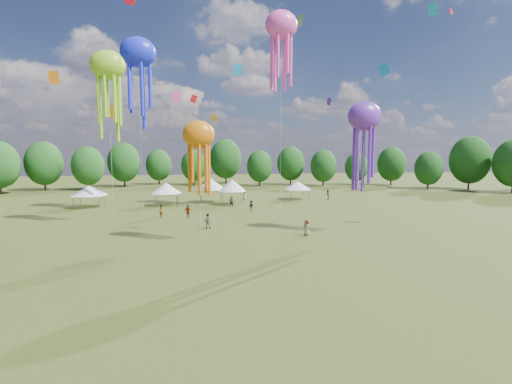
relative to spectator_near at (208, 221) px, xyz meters
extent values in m
imported|color=gray|center=(0.00, 0.00, 0.00)|extent=(1.04, 0.91, 1.80)
imported|color=gray|center=(8.52, 26.31, -0.02)|extent=(0.82, 1.00, 1.76)
imported|color=gray|center=(24.19, 23.27, 0.04)|extent=(0.91, 1.06, 1.88)
imported|color=gray|center=(7.40, 12.47, -0.12)|extent=(1.14, 0.84, 1.57)
imported|color=gray|center=(-2.29, 8.02, -0.02)|extent=(1.06, 0.51, 1.75)
imported|color=gray|center=(4.91, 17.68, -0.03)|extent=(1.69, 0.83, 1.74)
imported|color=gray|center=(-5.94, 8.76, -0.02)|extent=(0.69, 0.77, 1.76)
imported|color=gray|center=(10.27, -5.58, -0.06)|extent=(0.94, 0.97, 1.68)
cylinder|color=#47474C|center=(-20.09, 18.88, 0.06)|extent=(0.08, 0.08, 1.93)
cylinder|color=#47474C|center=(-20.09, 22.79, 0.06)|extent=(0.08, 0.08, 1.93)
cylinder|color=#47474C|center=(-16.19, 18.88, 0.06)|extent=(0.08, 0.08, 1.93)
cylinder|color=#47474C|center=(-16.19, 22.79, 0.06)|extent=(0.08, 0.08, 1.93)
cube|color=white|center=(-18.14, 20.84, 1.07)|extent=(4.31, 4.31, 0.10)
cone|color=white|center=(-18.14, 20.84, 1.95)|extent=(5.60, 5.60, 1.65)
cylinder|color=#47474C|center=(-7.55, 18.85, 0.13)|extent=(0.08, 0.08, 2.06)
cylinder|color=#47474C|center=(-7.55, 22.31, 0.13)|extent=(0.08, 0.08, 2.06)
cylinder|color=#47474C|center=(-4.10, 18.85, 0.13)|extent=(0.08, 0.08, 2.06)
cylinder|color=#47474C|center=(-4.10, 22.31, 0.13)|extent=(0.08, 0.08, 2.06)
cube|color=white|center=(-5.82, 20.58, 1.21)|extent=(3.86, 3.86, 0.10)
cone|color=white|center=(-5.82, 20.58, 2.15)|extent=(5.01, 5.01, 1.77)
cylinder|color=#47474C|center=(0.03, 21.67, 0.26)|extent=(0.08, 0.08, 2.31)
cylinder|color=#47474C|center=(0.03, 25.36, 0.26)|extent=(0.08, 0.08, 2.31)
cylinder|color=#47474C|center=(3.72, 21.67, 0.26)|extent=(0.08, 0.08, 2.31)
cylinder|color=#47474C|center=(3.72, 25.36, 0.26)|extent=(0.08, 0.08, 2.31)
cube|color=white|center=(1.87, 23.52, 1.46)|extent=(4.09, 4.09, 0.10)
cone|color=white|center=(1.87, 23.52, 2.50)|extent=(5.31, 5.31, 1.98)
cylinder|color=#47474C|center=(3.71, 18.10, 0.26)|extent=(0.08, 0.08, 2.31)
cylinder|color=#47474C|center=(3.71, 21.35, 0.26)|extent=(0.08, 0.08, 2.31)
cylinder|color=#47474C|center=(6.96, 18.10, 0.26)|extent=(0.08, 0.08, 2.31)
cylinder|color=#47474C|center=(6.96, 21.35, 0.26)|extent=(0.08, 0.08, 2.31)
cube|color=white|center=(5.33, 19.72, 1.46)|extent=(3.65, 3.65, 0.10)
cone|color=white|center=(5.33, 19.72, 2.50)|extent=(4.75, 4.75, 1.98)
cylinder|color=#47474C|center=(16.88, 23.21, 0.03)|extent=(0.08, 0.08, 1.86)
cylinder|color=#47474C|center=(16.88, 26.78, 0.03)|extent=(0.08, 0.08, 1.86)
cylinder|color=#47474C|center=(20.45, 23.21, 0.03)|extent=(0.08, 0.08, 1.86)
cylinder|color=#47474C|center=(20.45, 26.78, 0.03)|extent=(0.08, 0.08, 1.86)
cube|color=white|center=(18.67, 25.00, 1.01)|extent=(3.97, 3.97, 0.10)
cone|color=white|center=(18.67, 25.00, 1.85)|extent=(5.16, 5.16, 1.59)
ellipsoid|color=#93D423|center=(-11.13, 3.73, 18.19)|extent=(4.01, 2.80, 3.41)
cylinder|color=beige|center=(-11.13, 3.73, 8.64)|extent=(0.03, 0.03, 19.09)
ellipsoid|color=#FF4BBE|center=(12.08, 12.71, 27.19)|extent=(4.96, 3.48, 4.22)
cylinder|color=beige|center=(12.08, 12.71, 13.15)|extent=(0.03, 0.03, 28.09)
ellipsoid|color=purple|center=(16.54, -5.69, 11.85)|extent=(3.68, 2.58, 3.13)
cylinder|color=beige|center=(16.54, -5.69, 5.48)|extent=(0.03, 0.03, 12.75)
ellipsoid|color=#1B26FA|center=(-8.90, 13.86, 22.44)|extent=(5.12, 3.58, 4.35)
cylinder|color=beige|center=(-8.90, 13.86, 10.77)|extent=(0.03, 0.03, 23.34)
ellipsoid|color=orange|center=(-1.05, -6.53, 9.70)|extent=(3.11, 2.17, 2.64)
cylinder|color=beige|center=(-1.05, -6.53, 4.40)|extent=(0.03, 0.03, 10.60)
cube|color=#1A9ADE|center=(6.79, 22.79, 22.64)|extent=(1.87, 0.38, 2.22)
cube|color=#FF4BBE|center=(19.11, 34.53, 34.68)|extent=(0.76, 0.19, 0.86)
cube|color=red|center=(-1.08, 16.01, 16.41)|extent=(1.23, 0.38, 1.35)
cube|color=#1A9ADE|center=(28.38, 0.22, 25.84)|extent=(1.53, 0.74, 1.66)
cube|color=orange|center=(-15.73, 31.56, 15.82)|extent=(2.11, 0.56, 2.55)
cube|color=#93D423|center=(17.72, 21.40, 31.18)|extent=(0.31, 2.11, 2.37)
cube|color=#1A9ADE|center=(35.19, 23.38, 24.03)|extent=(1.78, 1.73, 2.70)
cube|color=purple|center=(28.94, 35.31, 19.49)|extent=(0.51, 1.65, 1.90)
cube|color=red|center=(30.51, -0.34, 25.52)|extent=(0.79, 0.25, 0.87)
cube|color=orange|center=(-23.28, 23.12, 20.23)|extent=(1.66, 0.58, 2.13)
cube|color=#F3AD19|center=(2.29, 19.66, 13.95)|extent=(1.34, 0.62, 1.50)
cube|color=#FF4BBE|center=(-3.87, 21.53, 17.49)|extent=(1.41, 0.61, 1.83)
cylinder|color=#38281C|center=(-42.96, 46.31, 0.78)|extent=(0.44, 0.44, 3.36)
cylinder|color=#38281C|center=(-36.47, 53.62, 0.80)|extent=(0.44, 0.44, 3.41)
ellipsoid|color=#1B4818|center=(-36.47, 53.62, 5.71)|extent=(8.53, 8.53, 10.66)
cylinder|color=#38281C|center=(-26.39, 53.15, 0.63)|extent=(0.44, 0.44, 3.07)
ellipsoid|color=#1B4818|center=(-26.39, 53.15, 5.04)|extent=(7.66, 7.66, 9.58)
cylinder|color=#38281C|center=(-19.30, 61.46, 0.82)|extent=(0.44, 0.44, 3.43)
ellipsoid|color=#1B4818|center=(-19.30, 61.46, 5.75)|extent=(8.58, 8.58, 10.73)
cylinder|color=#38281C|center=(-10.55, 67.08, 0.57)|extent=(0.44, 0.44, 2.95)
ellipsoid|color=#1B4818|center=(-10.55, 67.08, 4.81)|extent=(7.37, 7.37, 9.21)
cylinder|color=#38281C|center=(-0.49, 63.18, 0.55)|extent=(0.44, 0.44, 2.89)
ellipsoid|color=#1B4818|center=(-0.49, 63.18, 4.71)|extent=(7.23, 7.23, 9.04)
cylinder|color=#38281C|center=(9.12, 67.61, 1.02)|extent=(0.44, 0.44, 3.84)
ellipsoid|color=#1B4818|center=(9.12, 67.61, 6.54)|extent=(9.60, 9.60, 11.99)
cylinder|color=#38281C|center=(17.40, 56.56, 0.52)|extent=(0.44, 0.44, 2.84)
ellipsoid|color=#1B4818|center=(17.40, 56.56, 4.61)|extent=(7.11, 7.11, 8.89)
cylinder|color=#38281C|center=(27.14, 59.16, 0.68)|extent=(0.44, 0.44, 3.16)
ellipsoid|color=#1B4818|center=(27.14, 59.16, 5.23)|extent=(7.91, 7.91, 9.88)
cylinder|color=#38281C|center=(34.90, 53.41, 0.54)|extent=(0.44, 0.44, 2.88)
ellipsoid|color=#1B4818|center=(34.90, 53.41, 4.69)|extent=(7.21, 7.21, 9.01)
cylinder|color=#38281C|center=(45.72, 55.37, 0.41)|extent=(0.44, 0.44, 2.63)
ellipsoid|color=#1B4818|center=(45.72, 55.37, 4.19)|extent=(6.57, 6.57, 8.22)
cylinder|color=#38281C|center=(54.72, 51.85, 0.66)|extent=(0.44, 0.44, 3.13)
ellipsoid|color=#1B4818|center=(54.72, 51.85, 5.16)|extent=(7.81, 7.81, 9.77)
cylinder|color=#38281C|center=(57.85, 39.94, 0.46)|extent=(0.44, 0.44, 2.72)
ellipsoid|color=#1B4818|center=(57.85, 39.94, 4.37)|extent=(6.80, 6.80, 8.50)
cylinder|color=#38281C|center=(67.17, 37.05, 1.00)|extent=(0.44, 0.44, 3.81)
ellipsoid|color=#1B4818|center=(67.17, 37.05, 6.48)|extent=(9.52, 9.52, 11.90)
camera|label=1|loc=(-2.11, -42.12, 7.75)|focal=25.37mm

